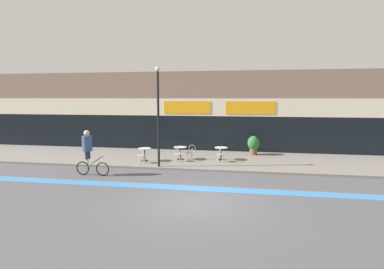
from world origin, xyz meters
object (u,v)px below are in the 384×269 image
at_px(cafe_chair_1_side, 191,151).
at_px(cyclist_0, 88,149).
at_px(cafe_chair_2_near, 220,153).
at_px(bistro_table_2, 221,151).
at_px(cafe_chair_0_near, 141,154).
at_px(cafe_chair_1_near, 178,153).
at_px(planter_pot, 253,144).
at_px(bistro_table_0, 145,152).
at_px(lamp_post, 158,110).
at_px(bistro_table_1, 180,150).

relative_size(cafe_chair_1_side, cyclist_0, 0.41).
bearing_deg(cafe_chair_2_near, bistro_table_2, 2.79).
height_order(cafe_chair_0_near, cafe_chair_1_near, same).
bearing_deg(cafe_chair_2_near, planter_pot, -34.10).
bearing_deg(bistro_table_0, lamp_post, -45.08).
bearing_deg(bistro_table_1, bistro_table_0, -158.10).
bearing_deg(cyclist_0, bistro_table_2, 35.36).
bearing_deg(cafe_chair_2_near, bistro_table_1, 85.47).
xyz_separation_m(bistro_table_2, cafe_chair_0_near, (-4.34, -1.70, -0.02)).
distance_m(bistro_table_1, bistro_table_2, 2.43).
relative_size(bistro_table_2, lamp_post, 0.15).
height_order(bistro_table_2, cafe_chair_1_near, cafe_chair_1_near).
height_order(bistro_table_2, cyclist_0, cyclist_0).
bearing_deg(cyclist_0, planter_pot, 38.25).
height_order(bistro_table_2, planter_pot, planter_pot).
xyz_separation_m(bistro_table_1, lamp_post, (-0.75, -1.97, 2.48)).
relative_size(cafe_chair_2_near, planter_pot, 0.74).
distance_m(cafe_chair_0_near, cafe_chair_1_near, 2.07).
height_order(planter_pot, cyclist_0, cyclist_0).
xyz_separation_m(bistro_table_0, bistro_table_2, (4.35, 1.08, -0.01)).
distance_m(cafe_chair_1_near, cyclist_0, 5.00).
bearing_deg(cafe_chair_2_near, lamp_post, 120.65).
relative_size(cafe_chair_1_side, cafe_chair_2_near, 1.00).
bearing_deg(lamp_post, bistro_table_0, 134.92).
bearing_deg(cafe_chair_0_near, cafe_chair_2_near, -84.08).
xyz_separation_m(cafe_chair_1_near, planter_pot, (4.36, 2.86, 0.16)).
xyz_separation_m(cafe_chair_0_near, cafe_chair_1_side, (2.55, 1.40, 0.00)).
bearing_deg(lamp_post, cafe_chair_0_near, 154.37).
height_order(bistro_table_1, cafe_chair_1_side, cafe_chair_1_side).
bearing_deg(cafe_chair_1_near, planter_pot, -50.69).
bearing_deg(cafe_chair_0_near, bistro_table_0, -7.09).
bearing_deg(cafe_chair_1_near, cafe_chair_1_side, -39.35).
xyz_separation_m(bistro_table_2, cyclist_0, (-6.15, -4.17, 0.67)).
xyz_separation_m(cafe_chair_0_near, lamp_post, (1.17, -0.56, 2.51)).
bearing_deg(cafe_chair_0_near, cyclist_0, 135.52).
height_order(cafe_chair_0_near, cafe_chair_2_near, same).
distance_m(cafe_chair_0_near, cafe_chair_1_side, 2.91).
distance_m(bistro_table_2, cafe_chair_1_side, 1.81).
height_order(bistro_table_2, cafe_chair_2_near, cafe_chair_2_near).
distance_m(lamp_post, cyclist_0, 3.99).
xyz_separation_m(cafe_chair_1_side, cafe_chair_2_near, (1.78, -0.32, 0.00)).
relative_size(cafe_chair_1_side, planter_pot, 0.74).
height_order(bistro_table_0, lamp_post, lamp_post).
bearing_deg(planter_pot, cafe_chair_2_near, -127.27).
xyz_separation_m(planter_pot, lamp_post, (-5.10, -4.20, 2.35)).
height_order(bistro_table_0, cafe_chair_1_side, cafe_chair_1_side).
bearing_deg(planter_pot, cafe_chair_1_side, -149.06).
distance_m(bistro_table_0, lamp_post, 3.00).
height_order(lamp_post, cyclist_0, lamp_post).
bearing_deg(cyclist_0, bistro_table_1, 47.17).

